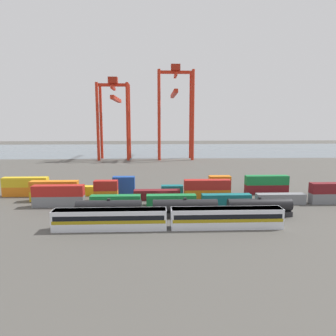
{
  "coord_description": "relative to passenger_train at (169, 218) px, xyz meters",
  "views": [
    {
      "loc": [
        -1.88,
        -78.35,
        20.29
      ],
      "look_at": [
        2.18,
        19.26,
        5.51
      ],
      "focal_mm": 32.87,
      "sensor_mm": 36.0,
      "label": 1
    }
  ],
  "objects": [
    {
      "name": "shipping_container_0",
      "position": [
        -25.82,
        16.68,
        -0.84
      ],
      "size": [
        12.1,
        2.44,
        2.6
      ],
      "primitive_type": "cube",
      "color": "slate",
      "rests_on": "ground_plane"
    },
    {
      "name": "gantry_crane_central",
      "position": [
        8.46,
        113.86,
        28.18
      ],
      "size": [
        19.22,
        39.4,
        50.02
      ],
      "color": "red",
      "rests_on": "ground_plane"
    },
    {
      "name": "shipping_container_7",
      "position": [
        42.15,
        16.68,
        1.76
      ],
      "size": [
        12.1,
        2.44,
        2.6
      ],
      "primitive_type": "cube",
      "color": "maroon",
      "rests_on": "shipping_container_6"
    },
    {
      "name": "shipping_container_21",
      "position": [
        2.15,
        27.79,
        -0.84
      ],
      "size": [
        6.04,
        2.44,
        2.6
      ],
      "primitive_type": "cube",
      "color": "#146066",
      "rests_on": "ground_plane"
    },
    {
      "name": "passenger_train",
      "position": [
        0.0,
        0.0,
        0.0
      ],
      "size": [
        43.63,
        3.14,
        3.9
      ],
      "color": "silver",
      "rests_on": "ground_plane"
    },
    {
      "name": "harbour_water",
      "position": [
        -0.6,
        167.59,
        -2.14
      ],
      "size": [
        400.0,
        110.0,
        0.01
      ],
      "primitive_type": "cube",
      "color": "slate",
      "rests_on": "ground_plane"
    },
    {
      "name": "shipping_container_17",
      "position": [
        -38.16,
        27.79,
        1.76
      ],
      "size": [
        12.1,
        2.44,
        2.6
      ],
      "primitive_type": "cube",
      "color": "gold",
      "rests_on": "shipping_container_16"
    },
    {
      "name": "freight_tank_row",
      "position": [
        3.82,
        7.23,
        -0.21
      ],
      "size": [
        46.2,
        2.71,
        4.17
      ],
      "color": "#232326",
      "rests_on": "ground_plane"
    },
    {
      "name": "shipping_container_15",
      "position": [
        11.1,
        22.23,
        1.76
      ],
      "size": [
        12.1,
        2.44,
        2.6
      ],
      "primitive_type": "cube",
      "color": "#AD211C",
      "rests_on": "shipping_container_14"
    },
    {
      "name": "shipping_container_18",
      "position": [
        -24.73,
        27.79,
        -0.84
      ],
      "size": [
        12.1,
        2.44,
        2.6
      ],
      "primitive_type": "cube",
      "color": "gold",
      "rests_on": "ground_plane"
    },
    {
      "name": "shipping_container_19",
      "position": [
        -11.29,
        27.79,
        -0.84
      ],
      "size": [
        6.04,
        2.44,
        2.6
      ],
      "primitive_type": "cube",
      "color": "#1C4299",
      "rests_on": "ground_plane"
    },
    {
      "name": "shipping_container_16",
      "position": [
        -38.16,
        27.79,
        -0.84
      ],
      "size": [
        12.1,
        2.44,
        2.6
      ],
      "primitive_type": "cube",
      "color": "orange",
      "rests_on": "ground_plane"
    },
    {
      "name": "shipping_container_1",
      "position": [
        -25.82,
        16.68,
        1.76
      ],
      "size": [
        12.1,
        2.44,
        2.6
      ],
      "primitive_type": "cube",
      "color": "#AD211C",
      "rests_on": "shipping_container_0"
    },
    {
      "name": "shipping_container_9",
      "position": [
        -28.57,
        22.23,
        -0.84
      ],
      "size": [
        12.1,
        2.44,
        2.6
      ],
      "primitive_type": "cube",
      "color": "gold",
      "rests_on": "ground_plane"
    },
    {
      "name": "ground_plane",
      "position": [
        -0.6,
        61.91,
        -2.14
      ],
      "size": [
        420.0,
        420.0,
        0.0
      ],
      "primitive_type": "plane",
      "color": "#4C4944"
    },
    {
      "name": "shipping_container_22",
      "position": [
        15.59,
        27.79,
        -0.84
      ],
      "size": [
        6.04,
        2.44,
        2.6
      ],
      "primitive_type": "cube",
      "color": "#197538",
      "rests_on": "ground_plane"
    },
    {
      "name": "shipping_container_4",
      "position": [
        14.96,
        16.68,
        -0.84
      ],
      "size": [
        12.1,
        2.44,
        2.6
      ],
      "primitive_type": "cube",
      "color": "#146066",
      "rests_on": "ground_plane"
    },
    {
      "name": "shipping_container_25",
      "position": [
        29.03,
        27.79,
        1.76
      ],
      "size": [
        12.1,
        2.44,
        2.6
      ],
      "primitive_type": "cube",
      "color": "#197538",
      "rests_on": "shipping_container_24"
    },
    {
      "name": "shipping_container_20",
      "position": [
        -11.29,
        27.79,
        1.76
      ],
      "size": [
        6.04,
        2.44,
        2.6
      ],
      "primitive_type": "cube",
      "color": "#1C4299",
      "rests_on": "shipping_container_19"
    },
    {
      "name": "shipping_container_13",
      "position": [
        -2.12,
        22.23,
        -0.84
      ],
      "size": [
        12.1,
        2.44,
        2.6
      ],
      "primitive_type": "cube",
      "color": "maroon",
      "rests_on": "ground_plane"
    },
    {
      "name": "shipping_container_24",
      "position": [
        29.03,
        27.79,
        -0.84
      ],
      "size": [
        12.1,
        2.44,
        2.6
      ],
      "primitive_type": "cube",
      "color": "maroon",
      "rests_on": "ground_plane"
    },
    {
      "name": "shipping_container_10",
      "position": [
        -28.57,
        22.23,
        1.76
      ],
      "size": [
        12.1,
        2.44,
        2.6
      ],
      "primitive_type": "cube",
      "color": "orange",
      "rests_on": "shipping_container_9"
    },
    {
      "name": "shipping_container_5",
      "position": [
        28.56,
        16.68,
        -0.84
      ],
      "size": [
        12.1,
        2.44,
        2.6
      ],
      "primitive_type": "cube",
      "color": "slate",
      "rests_on": "ground_plane"
    },
    {
      "name": "shipping_container_14",
      "position": [
        11.1,
        22.23,
        -0.84
      ],
      "size": [
        12.1,
        2.44,
        2.6
      ],
      "primitive_type": "cube",
      "color": "orange",
      "rests_on": "ground_plane"
    },
    {
      "name": "shipping_container_23",
      "position": [
        15.59,
        27.79,
        1.76
      ],
      "size": [
        6.04,
        2.44,
        2.6
      ],
      "primitive_type": "cube",
      "color": "orange",
      "rests_on": "shipping_container_22"
    },
    {
      "name": "gantry_crane_west",
      "position": [
        -24.49,
        113.66,
        24.68
      ],
      "size": [
        17.04,
        36.31,
        43.37
      ],
      "color": "red",
      "rests_on": "ground_plane"
    },
    {
      "name": "shipping_container_6",
      "position": [
        42.15,
        16.68,
        -0.84
      ],
      "size": [
        12.1,
        2.44,
        2.6
      ],
      "primitive_type": "cube",
      "color": "slate",
      "rests_on": "ground_plane"
    },
    {
      "name": "shipping_container_2",
      "position": [
        -12.23,
        16.68,
        -0.84
      ],
      "size": [
        12.1,
        2.44,
        2.6
      ],
      "primitive_type": "cube",
      "color": "#197538",
      "rests_on": "ground_plane"
    },
    {
      "name": "shipping_container_3",
      "position": [
        1.37,
        16.68,
        -0.84
      ],
      "size": [
        12.1,
        2.44,
        2.6
      ],
      "primitive_type": "cube",
      "color": "#197538",
      "rests_on": "ground_plane"
    },
    {
      "name": "shipping_container_11",
      "position": [
        -15.35,
        22.23,
        -0.84
      ],
      "size": [
        6.04,
        2.44,
        2.6
      ],
      "primitive_type": "cube",
      "color": "orange",
      "rests_on": "ground_plane"
    },
    {
      "name": "shipping_container_12",
      "position": [
        -15.35,
        22.23,
        1.76
      ],
      "size": [
        6.04,
        2.44,
        2.6
      ],
      "primitive_type": "cube",
      "color": "#AD211C",
      "rests_on": "shipping_container_11"
    }
  ]
}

